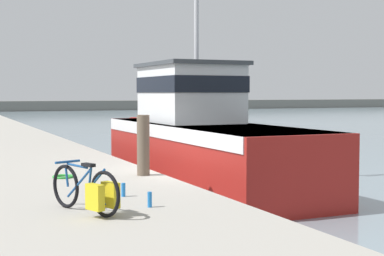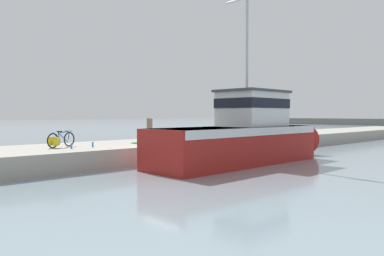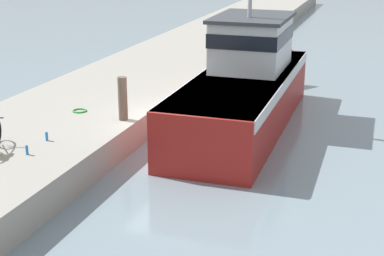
# 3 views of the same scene
# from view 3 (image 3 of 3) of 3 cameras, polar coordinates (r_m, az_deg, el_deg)

# --- Properties ---
(ground_plane) EXTENTS (320.00, 320.00, 0.00)m
(ground_plane) POSITION_cam_3_polar(r_m,az_deg,el_deg) (18.20, -1.81, -1.78)
(ground_plane) COLOR gray
(dock_pier) EXTENTS (5.24, 80.00, 0.87)m
(dock_pier) POSITION_cam_3_polar(r_m,az_deg,el_deg) (19.55, -11.70, 0.64)
(dock_pier) COLOR #A39E93
(dock_pier) RESTS_ON ground_plane
(fishing_boat_main) EXTENTS (3.04, 11.48, 9.62)m
(fishing_boat_main) POSITION_cam_3_polar(r_m,az_deg,el_deg) (20.22, 5.31, 4.31)
(fishing_boat_main) COLOR maroon
(fishing_boat_main) RESTS_ON ground_plane
(mooring_post) EXTENTS (0.28, 0.28, 1.33)m
(mooring_post) POSITION_cam_3_polar(r_m,az_deg,el_deg) (17.81, -6.74, 2.85)
(mooring_post) COLOR brown
(mooring_post) RESTS_ON dock_pier
(hose_coil) EXTENTS (0.46, 0.46, 0.05)m
(hose_coil) POSITION_cam_3_polar(r_m,az_deg,el_deg) (19.04, -10.84, 1.66)
(hose_coil) COLOR green
(hose_coil) RESTS_ON dock_pier
(water_bottle_on_curb) EXTENTS (0.07, 0.07, 0.25)m
(water_bottle_on_curb) POSITION_cam_3_polar(r_m,az_deg,el_deg) (15.62, -15.71, -2.07)
(water_bottle_on_curb) COLOR blue
(water_bottle_on_curb) RESTS_ON dock_pier
(water_bottle_by_bike) EXTENTS (0.07, 0.07, 0.24)m
(water_bottle_by_bike) POSITION_cam_3_polar(r_m,az_deg,el_deg) (16.53, -13.91, -0.79)
(water_bottle_by_bike) COLOR blue
(water_bottle_by_bike) RESTS_ON dock_pier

